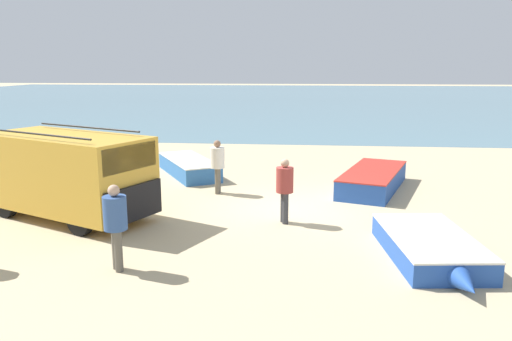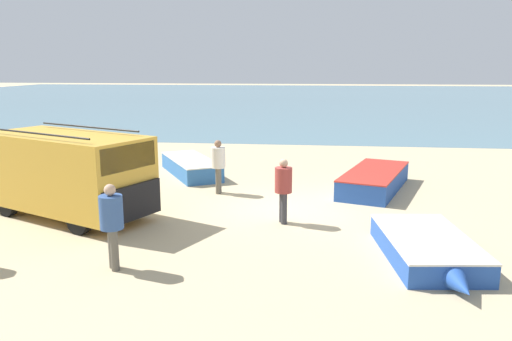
{
  "view_description": "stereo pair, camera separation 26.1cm",
  "coord_description": "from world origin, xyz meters",
  "px_view_note": "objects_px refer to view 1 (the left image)",
  "views": [
    {
      "loc": [
        0.37,
        -13.77,
        4.05
      ],
      "look_at": [
        -1.06,
        0.65,
        1.0
      ],
      "focal_mm": 35.0,
      "sensor_mm": 36.0,
      "label": 1
    },
    {
      "loc": [
        0.63,
        -13.74,
        4.05
      ],
      "look_at": [
        -1.06,
        0.65,
        1.0
      ],
      "focal_mm": 35.0,
      "sensor_mm": 36.0,
      "label": 2
    }
  ],
  "objects_px": {
    "parked_van": "(68,172)",
    "fisherman_3": "(115,220)",
    "fishing_rowboat_1": "(188,166)",
    "fisherman_2": "(285,185)",
    "fisherman_1": "(217,162)",
    "fishing_rowboat_0": "(374,178)",
    "fishing_rowboat_2": "(430,247)"
  },
  "relations": [
    {
      "from": "parked_van",
      "to": "fisherman_3",
      "type": "height_order",
      "value": "parked_van"
    },
    {
      "from": "parked_van",
      "to": "fishing_rowboat_1",
      "type": "bearing_deg",
      "value": 96.3
    },
    {
      "from": "fishing_rowboat_1",
      "to": "fisherman_2",
      "type": "distance_m",
      "value": 6.97
    },
    {
      "from": "fishing_rowboat_1",
      "to": "fisherman_1",
      "type": "bearing_deg",
      "value": -179.56
    },
    {
      "from": "parked_van",
      "to": "fisherman_3",
      "type": "bearing_deg",
      "value": -27.64
    },
    {
      "from": "fishing_rowboat_1",
      "to": "fisherman_2",
      "type": "relative_size",
      "value": 2.6
    },
    {
      "from": "parked_van",
      "to": "fishing_rowboat_1",
      "type": "distance_m",
      "value": 6.13
    },
    {
      "from": "fishing_rowboat_0",
      "to": "fisherman_3",
      "type": "relative_size",
      "value": 2.89
    },
    {
      "from": "parked_van",
      "to": "fishing_rowboat_0",
      "type": "relative_size",
      "value": 1.01
    },
    {
      "from": "parked_van",
      "to": "fisherman_2",
      "type": "distance_m",
      "value": 5.84
    },
    {
      "from": "fisherman_1",
      "to": "fishing_rowboat_1",
      "type": "bearing_deg",
      "value": -58.93
    },
    {
      "from": "fishing_rowboat_0",
      "to": "fisherman_1",
      "type": "relative_size",
      "value": 2.96
    },
    {
      "from": "fishing_rowboat_2",
      "to": "fisherman_1",
      "type": "xyz_separation_m",
      "value": [
        -5.49,
        5.05,
        0.79
      ]
    },
    {
      "from": "fishing_rowboat_1",
      "to": "fishing_rowboat_2",
      "type": "bearing_deg",
      "value": -167.91
    },
    {
      "from": "fishing_rowboat_2",
      "to": "fisherman_2",
      "type": "relative_size",
      "value": 2.3
    },
    {
      "from": "fisherman_2",
      "to": "fishing_rowboat_1",
      "type": "bearing_deg",
      "value": -76.24
    },
    {
      "from": "fisherman_2",
      "to": "fishing_rowboat_2",
      "type": "bearing_deg",
      "value": 125.12
    },
    {
      "from": "fishing_rowboat_2",
      "to": "fisherman_1",
      "type": "relative_size",
      "value": 2.27
    },
    {
      "from": "parked_van",
      "to": "fishing_rowboat_1",
      "type": "height_order",
      "value": "parked_van"
    },
    {
      "from": "parked_van",
      "to": "fishing_rowboat_2",
      "type": "relative_size",
      "value": 1.32
    },
    {
      "from": "parked_van",
      "to": "fishing_rowboat_1",
      "type": "relative_size",
      "value": 1.16
    },
    {
      "from": "fishing_rowboat_2",
      "to": "fisherman_3",
      "type": "height_order",
      "value": "fisherman_3"
    },
    {
      "from": "fishing_rowboat_2",
      "to": "parked_van",
      "type": "bearing_deg",
      "value": -109.53
    },
    {
      "from": "fishing_rowboat_0",
      "to": "fishing_rowboat_1",
      "type": "height_order",
      "value": "fishing_rowboat_0"
    },
    {
      "from": "fishing_rowboat_2",
      "to": "fisherman_1",
      "type": "bearing_deg",
      "value": -139.03
    },
    {
      "from": "fishing_rowboat_0",
      "to": "fisherman_2",
      "type": "distance_m",
      "value": 5.05
    },
    {
      "from": "parked_van",
      "to": "fishing_rowboat_0",
      "type": "xyz_separation_m",
      "value": [
        8.67,
        4.17,
        -0.92
      ]
    },
    {
      "from": "fishing_rowboat_0",
      "to": "fishing_rowboat_2",
      "type": "distance_m",
      "value": 6.29
    },
    {
      "from": "parked_van",
      "to": "fisherman_1",
      "type": "relative_size",
      "value": 3.0
    },
    {
      "from": "fishing_rowboat_0",
      "to": "fisherman_1",
      "type": "xyz_separation_m",
      "value": [
        -5.11,
        -1.23,
        0.71
      ]
    },
    {
      "from": "fisherman_1",
      "to": "fishing_rowboat_2",
      "type": "bearing_deg",
      "value": 137.79
    },
    {
      "from": "fishing_rowboat_1",
      "to": "fisherman_3",
      "type": "distance_m",
      "value": 9.19
    }
  ]
}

